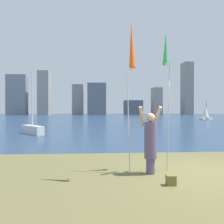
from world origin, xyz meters
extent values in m
cube|color=navy|center=(0.00, 61.53, -0.06)|extent=(120.00, 116.94, 0.12)
cube|color=#33301C|center=(0.00, 3.06, -0.02)|extent=(120.00, 0.70, 0.02)
cylinder|color=#594C72|center=(-1.45, -0.02, 0.20)|extent=(0.23, 0.23, 0.41)
cylinder|color=#594C72|center=(-1.45, -0.02, 0.89)|extent=(0.33, 0.33, 0.97)
sphere|color=#D1A889|center=(-1.45, -0.02, 1.49)|extent=(0.23, 0.23, 0.23)
cylinder|color=#D1A889|center=(-1.66, 0.12, 1.52)|extent=(0.24, 0.38, 0.56)
cylinder|color=#D1A889|center=(-1.24, 0.12, 1.52)|extent=(0.24, 0.38, 0.56)
cylinder|color=#B2B2B7|center=(-2.01, 0.22, 1.36)|extent=(0.02, 0.50, 2.68)
cone|color=#F25919|center=(-2.01, -0.36, 3.32)|extent=(0.16, 0.37, 1.21)
sphere|color=yellow|center=(-2.01, -0.26, 2.72)|extent=(0.06, 0.06, 0.06)
cylinder|color=#B2B2B7|center=(-0.89, 0.22, 1.50)|extent=(0.02, 0.25, 2.99)
cone|color=green|center=(-0.89, 0.49, 3.45)|extent=(0.16, 0.23, 0.92)
sphere|color=yellow|center=(-0.89, 0.45, 3.00)|extent=(0.06, 0.06, 0.06)
cube|color=olive|center=(-1.22, -1.00, 0.11)|extent=(0.20, 0.18, 0.22)
cube|color=silver|center=(-7.41, 11.03, 0.30)|extent=(2.13, 2.60, 0.61)
cylinder|color=silver|center=(-7.41, 11.03, 2.52)|extent=(0.09, 0.09, 3.83)
cube|color=white|center=(17.43, 35.74, 0.22)|extent=(2.75, 1.86, 0.43)
cylinder|color=#47474C|center=(17.43, 35.74, 1.94)|extent=(0.08, 0.08, 3.01)
cone|color=silver|center=(17.25, 35.66, 1.47)|extent=(1.73, 1.73, 2.07)
cube|color=gray|center=(-34.50, 91.40, 8.07)|extent=(7.85, 3.89, 16.14)
cube|color=gray|center=(-23.49, 91.04, 8.76)|extent=(4.35, 6.98, 17.52)
cube|color=gray|center=(-10.39, 96.36, 6.42)|extent=(4.61, 5.72, 12.85)
cube|color=slate|center=(-2.31, 93.48, 6.55)|extent=(7.64, 7.42, 13.10)
cube|color=#565B66|center=(13.26, 93.80, 3.02)|extent=(7.53, 6.26, 6.04)
cube|color=gray|center=(23.69, 94.42, 5.78)|extent=(3.84, 5.79, 11.55)
cube|color=gray|center=(36.68, 93.16, 11.18)|extent=(3.79, 5.74, 22.37)
camera|label=1|loc=(-2.91, -6.17, 1.67)|focal=37.78mm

